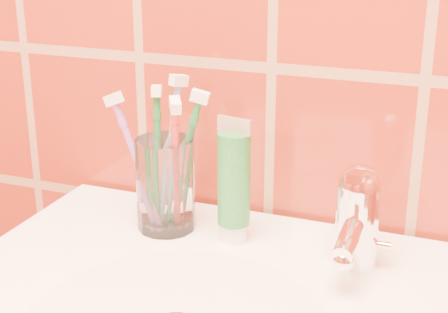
% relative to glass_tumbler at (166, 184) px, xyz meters
% --- Properties ---
extents(glass_tumbler, '(0.09, 0.09, 0.12)m').
position_rel_glass_tumbler_xyz_m(glass_tumbler, '(0.00, 0.00, 0.00)').
color(glass_tumbler, white).
rests_on(glass_tumbler, pedestal_sink).
extents(toothpaste_tube, '(0.04, 0.04, 0.15)m').
position_rel_glass_tumbler_xyz_m(toothpaste_tube, '(0.09, -0.00, 0.01)').
color(toothpaste_tube, white).
rests_on(toothpaste_tube, pedestal_sink).
extents(faucet, '(0.05, 0.11, 0.12)m').
position_rel_glass_tumbler_xyz_m(faucet, '(0.24, -0.01, 0.01)').
color(faucet, white).
rests_on(faucet, pedestal_sink).
extents(toothbrush_0, '(0.07, 0.10, 0.20)m').
position_rel_glass_tumbler_xyz_m(toothbrush_0, '(-0.00, 0.02, 0.04)').
color(toothbrush_0, '#6B92BE').
rests_on(toothbrush_0, glass_tumbler).
extents(toothbrush_1, '(0.11, 0.10, 0.17)m').
position_rel_glass_tumbler_xyz_m(toothbrush_1, '(-0.03, -0.00, 0.02)').
color(toothbrush_1, '#904EA7').
rests_on(toothbrush_1, glass_tumbler).
extents(toothbrush_2, '(0.06, 0.09, 0.19)m').
position_rel_glass_tumbler_xyz_m(toothbrush_2, '(-0.01, 0.01, 0.03)').
color(toothbrush_2, '#1B682E').
rests_on(toothbrush_2, glass_tumbler).
extents(toothbrush_3, '(0.09, 0.08, 0.18)m').
position_rel_glass_tumbler_xyz_m(toothbrush_3, '(0.02, 0.01, 0.03)').
color(toothbrush_3, '#207B3A').
rests_on(toothbrush_3, glass_tumbler).
extents(toothbrush_4, '(0.09, 0.11, 0.19)m').
position_rel_glass_tumbler_xyz_m(toothbrush_4, '(0.02, -0.01, 0.03)').
color(toothbrush_4, red).
rests_on(toothbrush_4, glass_tumbler).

